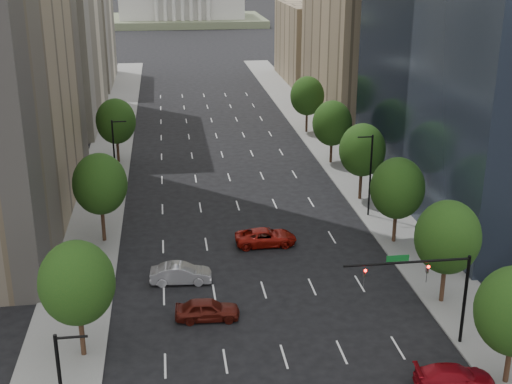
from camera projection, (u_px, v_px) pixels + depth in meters
name	position (u px, v px, depth m)	size (l,w,h in m)	color
sidewalk_left	(96.00, 212.00, 74.11)	(6.00, 200.00, 0.15)	slate
sidewalk_right	(372.00, 198.00, 78.02)	(6.00, 200.00, 0.15)	slate
midrise_cream_left	(49.00, 12.00, 107.06)	(14.00, 30.00, 35.00)	beige
filler_left	(77.00, 40.00, 140.70)	(14.00, 26.00, 18.00)	beige
parking_tan_right	(362.00, 26.00, 111.42)	(14.00, 30.00, 30.00)	#8C7759
filler_right	(317.00, 42.00, 144.56)	(14.00, 26.00, 16.00)	#8C7759
tree_right_1	(448.00, 237.00, 53.54)	(5.20, 5.20, 8.75)	#382316
tree_right_2	(397.00, 188.00, 64.77)	(5.20, 5.20, 8.61)	#382316
tree_right_3	(362.00, 150.00, 75.85)	(5.20, 5.20, 8.89)	#382316
tree_right_4	(332.00, 123.00, 89.05)	(5.20, 5.20, 8.46)	#382316
tree_right_5	(307.00, 96.00, 103.86)	(5.20, 5.20, 8.75)	#382316
tree_left_0	(77.00, 283.00, 46.27)	(5.20, 5.20, 8.75)	#382316
tree_left_1	(100.00, 184.00, 64.84)	(5.20, 5.20, 8.97)	#382316
tree_left_2	(116.00, 121.00, 89.17)	(5.20, 5.20, 8.68)	#382316
streetlight_rn	(370.00, 173.00, 71.48)	(1.70, 0.20, 9.00)	black
streetlight_ln	(115.00, 156.00, 77.41)	(1.70, 0.20, 9.00)	black
traffic_signal	(433.00, 282.00, 47.70)	(9.12, 0.40, 7.38)	black
capitol	(181.00, 0.00, 249.97)	(60.00, 40.00, 35.20)	#596647
foothills	(210.00, 25.00, 595.99)	(720.00, 413.00, 263.00)	olive
car_red_near	(454.00, 377.00, 44.57)	(2.13, 5.24, 1.52)	maroon
car_maroon	(207.00, 309.00, 52.67)	(2.01, 4.99, 1.70)	#4C130C
car_silver	(181.00, 274.00, 58.40)	(1.82, 5.23, 1.72)	#99999E
car_red_far	(266.00, 237.00, 65.82)	(2.73, 5.92, 1.64)	maroon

